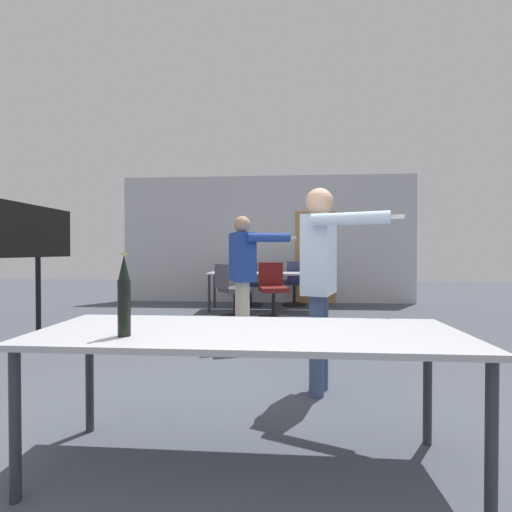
{
  "coord_description": "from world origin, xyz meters",
  "views": [
    {
      "loc": [
        0.3,
        -1.5,
        1.16
      ],
      "look_at": [
        0.0,
        2.74,
        1.1
      ],
      "focal_mm": 24.0,
      "sensor_mm": 36.0,
      "label": 1
    }
  ],
  "objects_px": {
    "office_chair_mid_tucked": "(249,285)",
    "beer_bottle": "(124,297)",
    "office_chair_side_rolled": "(273,291)",
    "person_far_watching": "(321,268)",
    "office_chair_near_pushed": "(231,292)",
    "tv_screen": "(38,253)",
    "office_chair_far_left": "(295,284)",
    "person_near_casual": "(243,267)"
  },
  "relations": [
    {
      "from": "person_near_casual",
      "to": "office_chair_far_left",
      "type": "bearing_deg",
      "value": 145.37
    },
    {
      "from": "office_chair_near_pushed",
      "to": "beer_bottle",
      "type": "distance_m",
      "value": 4.32
    },
    {
      "from": "person_near_casual",
      "to": "office_chair_mid_tucked",
      "type": "bearing_deg",
      "value": 164.06
    },
    {
      "from": "office_chair_near_pushed",
      "to": "person_far_watching",
      "type": "bearing_deg",
      "value": -14.06
    },
    {
      "from": "person_far_watching",
      "to": "beer_bottle",
      "type": "bearing_deg",
      "value": -22.82
    },
    {
      "from": "office_chair_side_rolled",
      "to": "person_near_casual",
      "type": "bearing_deg",
      "value": 65.95
    },
    {
      "from": "office_chair_near_pushed",
      "to": "tv_screen",
      "type": "bearing_deg",
      "value": -85.78
    },
    {
      "from": "office_chair_near_pushed",
      "to": "beer_bottle",
      "type": "relative_size",
      "value": 2.3
    },
    {
      "from": "tv_screen",
      "to": "office_chair_side_rolled",
      "type": "height_order",
      "value": "tv_screen"
    },
    {
      "from": "person_far_watching",
      "to": "office_chair_side_rolled",
      "type": "relative_size",
      "value": 1.75
    },
    {
      "from": "tv_screen",
      "to": "person_far_watching",
      "type": "distance_m",
      "value": 3.64
    },
    {
      "from": "tv_screen",
      "to": "person_near_casual",
      "type": "height_order",
      "value": "tv_screen"
    },
    {
      "from": "tv_screen",
      "to": "office_chair_near_pushed",
      "type": "distance_m",
      "value": 2.93
    },
    {
      "from": "office_chair_far_left",
      "to": "office_chair_mid_tucked",
      "type": "height_order",
      "value": "office_chair_far_left"
    },
    {
      "from": "person_far_watching",
      "to": "office_chair_far_left",
      "type": "bearing_deg",
      "value": -159.91
    },
    {
      "from": "person_far_watching",
      "to": "beer_bottle",
      "type": "distance_m",
      "value": 1.62
    },
    {
      "from": "office_chair_side_rolled",
      "to": "office_chair_mid_tucked",
      "type": "relative_size",
      "value": 1.05
    },
    {
      "from": "office_chair_mid_tucked",
      "to": "beer_bottle",
      "type": "xyz_separation_m",
      "value": [
        -0.11,
        -5.72,
        0.51
      ]
    },
    {
      "from": "tv_screen",
      "to": "office_chair_far_left",
      "type": "relative_size",
      "value": 1.82
    },
    {
      "from": "person_near_casual",
      "to": "office_chair_side_rolled",
      "type": "relative_size",
      "value": 1.68
    },
    {
      "from": "office_chair_side_rolled",
      "to": "office_chair_mid_tucked",
      "type": "distance_m",
      "value": 1.45
    },
    {
      "from": "person_far_watching",
      "to": "tv_screen",
      "type": "bearing_deg",
      "value": -91.1
    },
    {
      "from": "office_chair_side_rolled",
      "to": "beer_bottle",
      "type": "relative_size",
      "value": 2.34
    },
    {
      "from": "office_chair_far_left",
      "to": "office_chair_near_pushed",
      "type": "bearing_deg",
      "value": -144.27
    },
    {
      "from": "tv_screen",
      "to": "office_chair_side_rolled",
      "type": "bearing_deg",
      "value": -57.53
    },
    {
      "from": "office_chair_far_left",
      "to": "beer_bottle",
      "type": "bearing_deg",
      "value": -114.43
    },
    {
      "from": "person_far_watching",
      "to": "office_chair_mid_tucked",
      "type": "height_order",
      "value": "person_far_watching"
    },
    {
      "from": "person_far_watching",
      "to": "office_chair_mid_tucked",
      "type": "distance_m",
      "value": 4.68
    },
    {
      "from": "person_far_watching",
      "to": "office_chair_side_rolled",
      "type": "xyz_separation_m",
      "value": [
        -0.46,
        3.18,
        -0.57
      ]
    },
    {
      "from": "person_near_casual",
      "to": "office_chair_mid_tucked",
      "type": "relative_size",
      "value": 1.77
    },
    {
      "from": "person_near_casual",
      "to": "office_chair_side_rolled",
      "type": "xyz_separation_m",
      "value": [
        0.34,
        1.64,
        -0.5
      ]
    },
    {
      "from": "person_near_casual",
      "to": "office_chair_mid_tucked",
      "type": "distance_m",
      "value": 3.05
    },
    {
      "from": "office_chair_near_pushed",
      "to": "office_chair_mid_tucked",
      "type": "distance_m",
      "value": 1.44
    },
    {
      "from": "person_near_casual",
      "to": "office_chair_far_left",
      "type": "xyz_separation_m",
      "value": [
        0.8,
        2.94,
        -0.51
      ]
    },
    {
      "from": "person_far_watching",
      "to": "office_chair_near_pushed",
      "type": "bearing_deg",
      "value": -139.11
    },
    {
      "from": "office_chair_mid_tucked",
      "to": "beer_bottle",
      "type": "distance_m",
      "value": 5.74
    },
    {
      "from": "office_chair_side_rolled",
      "to": "beer_bottle",
      "type": "height_order",
      "value": "beer_bottle"
    },
    {
      "from": "tv_screen",
      "to": "office_chair_mid_tucked",
      "type": "relative_size",
      "value": 1.9
    },
    {
      "from": "office_chair_far_left",
      "to": "office_chair_side_rolled",
      "type": "height_order",
      "value": "office_chair_side_rolled"
    },
    {
      "from": "office_chair_far_left",
      "to": "tv_screen",
      "type": "bearing_deg",
      "value": -150.44
    },
    {
      "from": "office_chair_side_rolled",
      "to": "office_chair_near_pushed",
      "type": "distance_m",
      "value": 0.73
    },
    {
      "from": "office_chair_side_rolled",
      "to": "office_chair_mid_tucked",
      "type": "bearing_deg",
      "value": -80.94
    }
  ]
}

